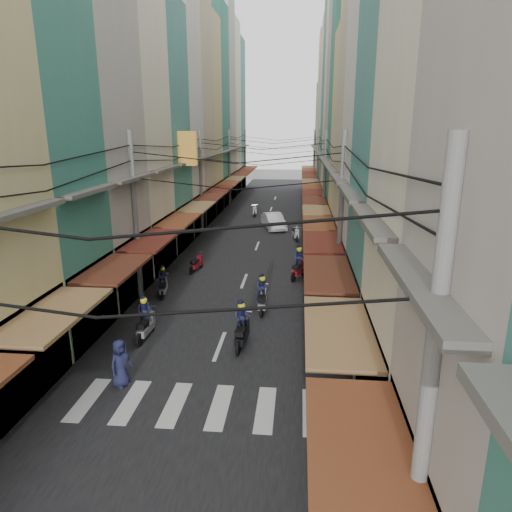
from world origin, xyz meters
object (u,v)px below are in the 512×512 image
Objects in this scene: traffic_sign at (356,345)px; market_umbrella at (372,294)px; white_car at (274,229)px; bicycle at (399,328)px.

market_umbrella is at bearing 75.53° from traffic_sign.
white_car is 1.80× the size of traffic_sign.
white_car is at bearing 35.71° from bicycle.
bicycle is 0.83× the size of market_umbrella.
traffic_sign reaches higher than white_car.
white_car is 20.74m from bicycle.
white_car is 2.18× the size of market_umbrella.
white_car is at bearing 98.86° from traffic_sign.
market_umbrella reaches higher than bicycle.
bicycle is at bearing 37.32° from market_umbrella.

